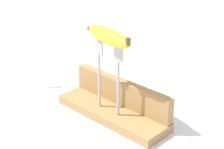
{
  "coord_description": "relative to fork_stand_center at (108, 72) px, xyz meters",
  "views": [
    {
      "loc": [
        0.6,
        -0.63,
        0.52
      ],
      "look_at": [
        0.0,
        0.0,
        0.12
      ],
      "focal_mm": 59.74,
      "sensor_mm": 36.0,
      "label": 1
    }
  ],
  "objects": [
    {
      "name": "wooden_board",
      "position": [
        0.0,
        0.01,
        -0.12
      ],
      "size": [
        0.33,
        0.1,
        0.02
      ],
      "primitive_type": "cube",
      "color": "#A87F4C",
      "rests_on": "ground"
    },
    {
      "name": "board_backstop",
      "position": [
        0.0,
        0.05,
        -0.08
      ],
      "size": [
        0.32,
        0.02,
        0.07
      ],
      "primitive_type": "cube",
      "color": "#A87F4C",
      "rests_on": "wooden_board"
    },
    {
      "name": "fork_fallen_near",
      "position": [
        -0.23,
        0.06,
        -0.13
      ],
      "size": [
        0.13,
        0.15,
        0.01
      ],
      "color": "#B2B2B7",
      "rests_on": "ground"
    },
    {
      "name": "fork_stand_center",
      "position": [
        0.0,
        0.0,
        0.0
      ],
      "size": [
        0.09,
        0.01,
        0.19
      ],
      "color": "#B2B2B7",
      "rests_on": "wooden_board"
    },
    {
      "name": "ground_plane",
      "position": [
        0.0,
        0.01,
        -0.14
      ],
      "size": [
        3.0,
        3.0,
        0.0
      ],
      "primitive_type": "plane",
      "color": "silver"
    },
    {
      "name": "banana_raised_center",
      "position": [
        -0.0,
        0.0,
        0.09
      ],
      "size": [
        0.17,
        0.07,
        0.04
      ],
      "color": "yellow",
      "rests_on": "fork_stand_center"
    }
  ]
}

